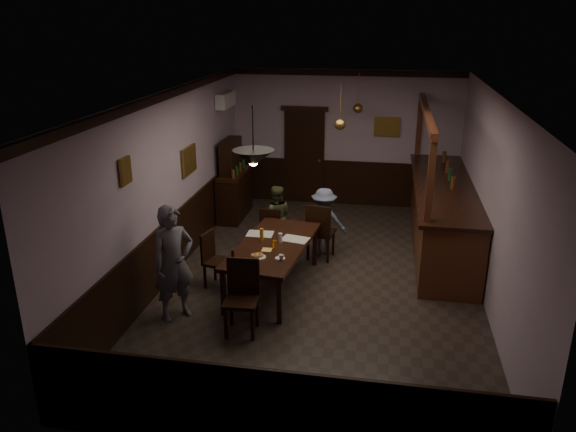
% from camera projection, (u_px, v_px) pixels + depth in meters
% --- Properties ---
extents(room, '(5.01, 8.01, 3.01)m').
position_uv_depth(room, '(324.00, 192.00, 8.71)').
color(room, '#2D2621').
rests_on(room, ground).
extents(dining_table, '(1.24, 2.30, 0.75)m').
position_uv_depth(dining_table, '(273.00, 248.00, 8.71)').
color(dining_table, black).
rests_on(dining_table, ground).
extents(chair_far_left, '(0.40, 0.40, 0.88)m').
position_uv_depth(chair_far_left, '(272.00, 228.00, 10.05)').
color(chair_far_left, black).
rests_on(chair_far_left, ground).
extents(chair_far_right, '(0.51, 0.51, 1.03)m').
position_uv_depth(chair_far_right, '(320.00, 229.00, 9.77)').
color(chair_far_right, black).
rests_on(chair_far_right, ground).
extents(chair_near, '(0.47, 0.47, 1.02)m').
position_uv_depth(chair_near, '(242.00, 293.00, 7.57)').
color(chair_near, black).
rests_on(chair_near, ground).
extents(chair_side, '(0.47, 0.47, 0.90)m').
position_uv_depth(chair_side, '(214.00, 257.00, 8.85)').
color(chair_side, black).
rests_on(chair_side, ground).
extents(person_standing, '(0.71, 0.72, 1.67)m').
position_uv_depth(person_standing, '(174.00, 263.00, 7.81)').
color(person_standing, slate).
rests_on(person_standing, ground).
extents(person_seated_left, '(0.66, 0.56, 1.20)m').
position_uv_depth(person_seated_left, '(276.00, 217.00, 10.26)').
color(person_seated_left, '#484B2D').
rests_on(person_seated_left, ground).
extents(person_seated_right, '(0.81, 0.49, 1.23)m').
position_uv_depth(person_seated_right, '(324.00, 221.00, 10.01)').
color(person_seated_right, slate).
rests_on(person_seated_right, ground).
extents(newspaper_left, '(0.43, 0.31, 0.01)m').
position_uv_depth(newspaper_left, '(260.00, 234.00, 9.07)').
color(newspaper_left, silver).
rests_on(newspaper_left, dining_table).
extents(newspaper_right, '(0.47, 0.38, 0.01)m').
position_uv_depth(newspaper_right, '(295.00, 239.00, 8.86)').
color(newspaper_right, silver).
rests_on(newspaper_right, dining_table).
extents(napkin, '(0.17, 0.17, 0.00)m').
position_uv_depth(napkin, '(267.00, 250.00, 8.46)').
color(napkin, '#FFD15D').
rests_on(napkin, dining_table).
extents(saucer, '(0.15, 0.15, 0.01)m').
position_uv_depth(saucer, '(280.00, 258.00, 8.16)').
color(saucer, white).
rests_on(saucer, dining_table).
extents(coffee_cup, '(0.09, 0.09, 0.07)m').
position_uv_depth(coffee_cup, '(281.00, 257.00, 8.09)').
color(coffee_cup, white).
rests_on(coffee_cup, saucer).
extents(pastry_plate, '(0.22, 0.22, 0.01)m').
position_uv_depth(pastry_plate, '(258.00, 257.00, 8.20)').
color(pastry_plate, white).
rests_on(pastry_plate, dining_table).
extents(pastry_ring_a, '(0.13, 0.13, 0.04)m').
position_uv_depth(pastry_ring_a, '(255.00, 255.00, 8.19)').
color(pastry_ring_a, '#C68C47').
rests_on(pastry_ring_a, pastry_plate).
extents(pastry_ring_b, '(0.13, 0.13, 0.04)m').
position_uv_depth(pastry_ring_b, '(259.00, 255.00, 8.21)').
color(pastry_ring_b, '#C68C47').
rests_on(pastry_ring_b, pastry_plate).
extents(soda_can, '(0.07, 0.07, 0.12)m').
position_uv_depth(soda_can, '(275.00, 244.00, 8.52)').
color(soda_can, orange).
rests_on(soda_can, dining_table).
extents(beer_glass, '(0.06, 0.06, 0.20)m').
position_uv_depth(beer_glass, '(262.00, 235.00, 8.78)').
color(beer_glass, '#BF721E').
rests_on(beer_glass, dining_table).
extents(water_glass, '(0.06, 0.06, 0.15)m').
position_uv_depth(water_glass, '(280.00, 238.00, 8.72)').
color(water_glass, silver).
rests_on(water_glass, dining_table).
extents(pepper_mill, '(0.04, 0.04, 0.14)m').
position_uv_depth(pepper_mill, '(233.00, 255.00, 8.12)').
color(pepper_mill, black).
rests_on(pepper_mill, dining_table).
extents(sideboard, '(0.45, 1.27, 1.68)m').
position_uv_depth(sideboard, '(234.00, 186.00, 11.83)').
color(sideboard, black).
rests_on(sideboard, ground).
extents(bar_counter, '(1.06, 4.55, 2.54)m').
position_uv_depth(bar_counter, '(442.00, 213.00, 10.33)').
color(bar_counter, '#542816').
rests_on(bar_counter, ground).
extents(door_back, '(0.90, 0.06, 2.10)m').
position_uv_depth(door_back, '(304.00, 157.00, 12.66)').
color(door_back, black).
rests_on(door_back, ground).
extents(ac_unit, '(0.20, 0.85, 0.30)m').
position_uv_depth(ac_unit, '(226.00, 100.00, 11.46)').
color(ac_unit, white).
rests_on(ac_unit, ground).
extents(picture_left_small, '(0.04, 0.28, 0.36)m').
position_uv_depth(picture_left_small, '(125.00, 171.00, 7.41)').
color(picture_left_small, olive).
rests_on(picture_left_small, ground).
extents(picture_left_large, '(0.04, 0.62, 0.48)m').
position_uv_depth(picture_left_large, '(189.00, 160.00, 9.79)').
color(picture_left_large, olive).
rests_on(picture_left_large, ground).
extents(picture_back, '(0.55, 0.04, 0.42)m').
position_uv_depth(picture_back, '(387.00, 127.00, 12.12)').
color(picture_back, olive).
rests_on(picture_back, ground).
extents(pendant_iron, '(0.56, 0.56, 0.81)m').
position_uv_depth(pendant_iron, '(253.00, 158.00, 7.44)').
color(pendant_iron, black).
rests_on(pendant_iron, ground).
extents(pendant_brass_mid, '(0.20, 0.20, 0.81)m').
position_uv_depth(pendant_brass_mid, '(340.00, 124.00, 9.74)').
color(pendant_brass_mid, '#BF8C3F').
rests_on(pendant_brass_mid, ground).
extents(pendant_brass_far, '(0.20, 0.20, 0.81)m').
position_uv_depth(pendant_brass_far, '(358.00, 108.00, 11.37)').
color(pendant_brass_far, '#BF8C3F').
rests_on(pendant_brass_far, ground).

